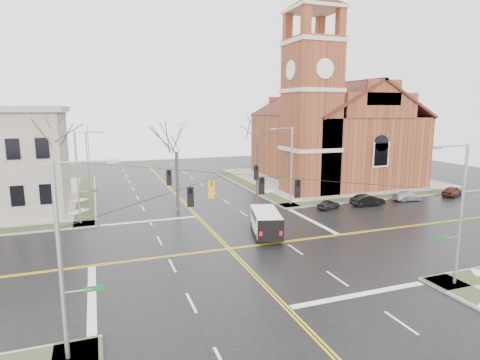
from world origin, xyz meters
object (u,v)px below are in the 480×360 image
object	(u,v)px
signal_pole_sw	(64,257)
parked_car_d	(452,191)
cargo_van	(265,221)
signal_pole_nw	(79,175)
tree_nw_far	(56,139)
parked_car_b	(368,200)
parked_car_c	(408,196)
parked_car_a	(328,204)
signal_pole_se	(459,211)
tree_nw_near	(176,148)
streetlight_north_b	(89,146)
streetlight_north_a	(88,159)
signal_pole_ne	(290,164)
tree_ne	(258,139)
church	(329,127)

from	to	relation	value
signal_pole_sw	parked_car_d	world-z (taller)	signal_pole_sw
cargo_van	parked_car_d	world-z (taller)	cargo_van
signal_pole_nw	tree_nw_far	xyz separation A→B (m)	(-1.94, 1.77, 3.37)
cargo_van	parked_car_b	bearing A→B (deg)	36.00
parked_car_c	parked_car_a	bearing A→B (deg)	96.60
signal_pole_se	tree_nw_near	size ratio (longest dim) A/B	0.94
signal_pole_se	parked_car_c	size ratio (longest dim) A/B	2.24
streetlight_north_b	parked_car_d	size ratio (longest dim) A/B	2.09
signal_pole_nw	tree_nw_near	xyz separation A→B (m)	(10.00, 2.72, 2.02)
streetlight_north_a	tree_nw_far	xyz separation A→B (m)	(-2.61, -14.73, 3.85)
parked_car_c	signal_pole_ne	bearing A→B (deg)	85.23
streetlight_north_a	parked_car_d	world-z (taller)	streetlight_north_a
parked_car_c	signal_pole_sw	bearing A→B (deg)	123.71
signal_pole_sw	streetlight_north_b	world-z (taller)	signal_pole_sw
parked_car_d	tree_nw_far	size ratio (longest dim) A/B	0.33
parked_car_d	tree_nw_far	xyz separation A→B (m)	(-46.91, 4.37, 7.67)
signal_pole_sw	tree_nw_far	world-z (taller)	tree_nw_far
streetlight_north_b	parked_car_a	xyz separation A→B (m)	(25.43, -39.44, -3.94)
signal_pole_se	cargo_van	distance (m)	16.03
tree_ne	signal_pole_ne	bearing A→B (deg)	-29.57
streetlight_north_b	tree_nw_far	world-z (taller)	tree_nw_far
signal_pole_se	streetlight_north_a	world-z (taller)	signal_pole_se
signal_pole_sw	tree_nw_near	size ratio (longest dim) A/B	0.94
streetlight_north_a	parked_car_d	distance (m)	48.39
parked_car_c	church	bearing A→B (deg)	11.12
signal_pole_ne	streetlight_north_b	size ratio (longest dim) A/B	1.12
cargo_van	parked_car_d	size ratio (longest dim) A/B	1.60
signal_pole_sw	parked_car_a	bearing A→B (deg)	37.55
church	signal_pole_nw	world-z (taller)	church
signal_pole_nw	cargo_van	size ratio (longest dim) A/B	1.47
streetlight_north_a	cargo_van	world-z (taller)	streetlight_north_a
church	tree_ne	size ratio (longest dim) A/B	2.58
signal_pole_nw	cargo_van	bearing A→B (deg)	-30.08
signal_pole_ne	cargo_van	bearing A→B (deg)	-127.77
parked_car_a	parked_car_b	distance (m)	5.18
signal_pole_nw	tree_nw_far	bearing A→B (deg)	137.62
signal_pole_ne	tree_nw_far	world-z (taller)	tree_nw_far
parked_car_d	tree_ne	distance (m)	26.96
streetlight_north_a	parked_car_b	size ratio (longest dim) A/B	1.99
parked_car_c	parked_car_d	distance (m)	7.28
streetlight_north_b	tree_nw_near	xyz separation A→B (m)	(9.33, -33.78, 2.50)
signal_pole_sw	cargo_van	world-z (taller)	signal_pole_sw
signal_pole_se	signal_pole_sw	world-z (taller)	same
tree_nw_far	tree_ne	distance (m)	21.29
signal_pole_sw	parked_car_b	distance (m)	37.28
tree_nw_far	parked_car_b	bearing A→B (deg)	-8.43
signal_pole_ne	parked_car_c	xyz separation A→B (m)	(15.04, -2.70, -4.37)
signal_pole_sw	parked_car_c	xyz separation A→B (m)	(37.69, 20.30, -4.37)
parked_car_c	parked_car_b	bearing A→B (deg)	99.42
signal_pole_se	tree_ne	size ratio (longest dim) A/B	0.84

